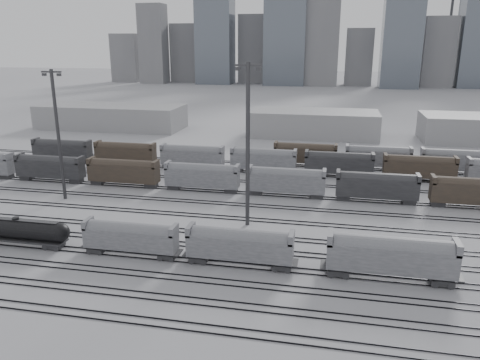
% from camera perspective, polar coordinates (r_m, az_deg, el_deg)
% --- Properties ---
extents(ground, '(900.00, 900.00, 0.00)m').
position_cam_1_polar(ground, '(64.42, -4.77, -10.32)').
color(ground, '#BABABF').
rests_on(ground, ground).
extents(tracks, '(220.00, 71.50, 0.16)m').
position_cam_1_polar(tracks, '(79.87, -1.26, -4.74)').
color(tracks, black).
rests_on(tracks, ground).
extents(tank_car_b, '(16.79, 2.80, 4.15)m').
position_cam_1_polar(tank_car_b, '(76.71, -25.52, -5.49)').
color(tank_car_b, '#242426').
rests_on(tank_car_b, ground).
extents(hopper_car_a, '(13.43, 2.67, 4.80)m').
position_cam_1_polar(hopper_car_a, '(67.50, -13.20, -6.65)').
color(hopper_car_a, '#242426').
rests_on(hopper_car_a, ground).
extents(hopper_car_b, '(14.34, 2.85, 5.13)m').
position_cam_1_polar(hopper_car_b, '(62.79, -0.03, -7.80)').
color(hopper_car_b, '#242426').
rests_on(hopper_car_b, ground).
extents(hopper_car_c, '(15.86, 3.15, 5.67)m').
position_cam_1_polar(hopper_car_c, '(62.06, 17.91, -8.62)').
color(hopper_car_c, '#242426').
rests_on(hopper_car_c, ground).
extents(light_mast_b, '(3.90, 0.62, 24.37)m').
position_cam_1_polar(light_mast_b, '(93.17, -21.31, 5.43)').
color(light_mast_b, '#37373A').
rests_on(light_mast_b, ground).
extents(light_mast_c, '(4.19, 0.67, 26.16)m').
position_cam_1_polar(light_mast_c, '(73.58, 0.95, 4.63)').
color(light_mast_c, '#37373A').
rests_on(light_mast_c, ground).
extents(bg_string_near, '(151.00, 3.00, 5.60)m').
position_cam_1_polar(bg_string_near, '(91.33, 5.66, -0.27)').
color(bg_string_near, gray).
rests_on(bg_string_near, ground).
extents(bg_string_mid, '(151.00, 3.00, 5.60)m').
position_cam_1_polar(bg_string_mid, '(106.34, 11.96, 1.86)').
color(bg_string_mid, '#242426').
rests_on(bg_string_mid, ground).
extents(bg_string_far, '(66.00, 3.00, 5.60)m').
position_cam_1_polar(bg_string_far, '(115.64, 20.66, 2.31)').
color(bg_string_far, '#43362A').
rests_on(bg_string_far, ground).
extents(warehouse_left, '(50.00, 18.00, 8.00)m').
position_cam_1_polar(warehouse_left, '(170.37, -15.42, 7.45)').
color(warehouse_left, '#97979A').
rests_on(warehouse_left, ground).
extents(warehouse_mid, '(40.00, 18.00, 8.00)m').
position_cam_1_polar(warehouse_mid, '(152.28, 9.00, 6.83)').
color(warehouse_mid, '#97979A').
rests_on(warehouse_mid, ground).
extents(skyline, '(316.00, 22.40, 95.00)m').
position_cam_1_polar(skyline, '(335.16, 11.11, 17.16)').
color(skyline, gray).
rests_on(skyline, ground).
extents(crane_left, '(42.00, 1.80, 100.00)m').
position_cam_1_polar(crane_left, '(364.03, 4.72, 20.89)').
color(crane_left, '#37373A').
rests_on(crane_left, ground).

